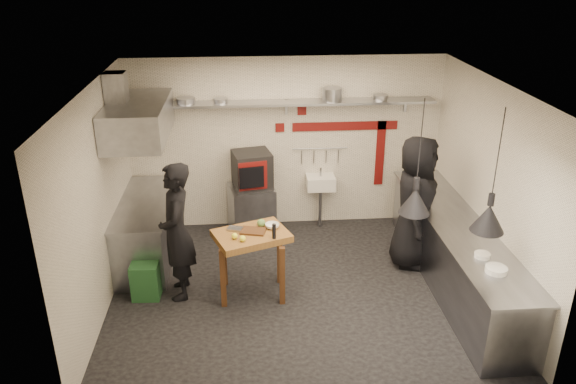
{
  "coord_description": "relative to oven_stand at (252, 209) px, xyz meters",
  "views": [
    {
      "loc": [
        -0.66,
        -6.49,
        4.28
      ],
      "look_at": [
        -0.11,
        0.3,
        1.33
      ],
      "focal_mm": 35.0,
      "sensor_mm": 36.0,
      "label": 1
    }
  ],
  "objects": [
    {
      "name": "small_bowl_right",
      "position": [
        2.69,
        -2.68,
        0.56
      ],
      "size": [
        0.2,
        0.2,
        0.05
      ],
      "primitive_type": "cylinder",
      "rotation": [
        0.0,
        0.0,
        0.04
      ],
      "color": "white",
      "rests_on": "counter_right_top"
    },
    {
      "name": "sink_tap",
      "position": [
        1.14,
        0.14,
        0.56
      ],
      "size": [
        0.03,
        0.03,
        0.14
      ],
      "primitive_type": "cylinder",
      "color": "gray",
      "rests_on": "hand_sink"
    },
    {
      "name": "sink_drain",
      "position": [
        1.14,
        0.1,
        -0.06
      ],
      "size": [
        0.06,
        0.06,
        0.66
      ],
      "primitive_type": "cylinder",
      "color": "gray",
      "rests_on": "floor"
    },
    {
      "name": "pepper_mill",
      "position": [
        0.26,
        -2.0,
        0.62
      ],
      "size": [
        0.06,
        0.06,
        0.2
      ],
      "primitive_type": "cylinder",
      "rotation": [
        0.0,
        0.0,
        0.28
      ],
      "color": "black",
      "rests_on": "prep_table"
    },
    {
      "name": "ceiling",
      "position": [
        0.59,
        -1.78,
        2.4
      ],
      "size": [
        5.0,
        5.0,
        0.0
      ],
      "primitive_type": "plane",
      "color": "beige",
      "rests_on": "floor"
    },
    {
      "name": "counter_right",
      "position": [
        2.74,
        -1.78,
        0.05
      ],
      "size": [
        0.7,
        3.8,
        0.9
      ],
      "primitive_type": "cube",
      "color": "gray",
      "rests_on": "floor"
    },
    {
      "name": "red_band_vert",
      "position": [
        2.14,
        0.3,
        0.8
      ],
      "size": [
        0.14,
        0.02,
        1.1
      ],
      "primitive_type": "cube",
      "color": "#64100F",
      "rests_on": "wall_back"
    },
    {
      "name": "pan_right",
      "position": [
        2.04,
        0.14,
        1.78
      ],
      "size": [
        0.28,
        0.28,
        0.08
      ],
      "primitive_type": "cylinder",
      "rotation": [
        0.0,
        0.0,
        -0.23
      ],
      "color": "gray",
      "rests_on": "back_shelf"
    },
    {
      "name": "steel_tray",
      "position": [
        -0.24,
        -1.72,
        0.54
      ],
      "size": [
        0.22,
        0.19,
        0.03
      ],
      "primitive_type": "cube",
      "rotation": [
        0.0,
        0.0,
        -0.36
      ],
      "color": "gray",
      "rests_on": "prep_table"
    },
    {
      "name": "counter_left",
      "position": [
        -1.56,
        -0.73,
        0.05
      ],
      "size": [
        0.7,
        1.9,
        0.9
      ],
      "primitive_type": "cube",
      "color": "gray",
      "rests_on": "floor"
    },
    {
      "name": "lemon_b",
      "position": [
        -0.14,
        -2.04,
        0.56
      ],
      "size": [
        0.1,
        0.1,
        0.08
      ],
      "primitive_type": "sphere",
      "rotation": [
        0.0,
        0.0,
        -0.34
      ],
      "color": "#F8FD2E",
      "rests_on": "prep_table"
    },
    {
      "name": "chef_left",
      "position": [
        -0.99,
        -1.74,
        0.53
      ],
      "size": [
        0.5,
        0.72,
        1.87
      ],
      "primitive_type": "imported",
      "rotation": [
        0.0,
        0.0,
        -1.49
      ],
      "color": "black",
      "rests_on": "floor"
    },
    {
      "name": "red_tile_b",
      "position": [
        0.49,
        0.3,
        1.28
      ],
      "size": [
        0.14,
        0.02,
        0.14
      ],
      "primitive_type": "cube",
      "color": "#64100F",
      "rests_on": "wall_back"
    },
    {
      "name": "floor",
      "position": [
        0.59,
        -1.78,
        -0.4
      ],
      "size": [
        5.0,
        5.0,
        0.0
      ],
      "primitive_type": "plane",
      "color": "black",
      "rests_on": "ground"
    },
    {
      "name": "shelf_bracket_right",
      "position": [
        2.49,
        0.29,
        1.62
      ],
      "size": [
        0.04,
        0.06,
        0.24
      ],
      "primitive_type": "cube",
      "color": "gray",
      "rests_on": "wall_back"
    },
    {
      "name": "extractor_hood",
      "position": [
        -1.51,
        -0.73,
        1.75
      ],
      "size": [
        0.78,
        1.6,
        0.5
      ],
      "primitive_type": "cube",
      "color": "gray",
      "rests_on": "ceiling"
    },
    {
      "name": "veg_ball",
      "position": [
        0.11,
        -1.65,
        0.57
      ],
      "size": [
        0.13,
        0.13,
        0.11
      ],
      "primitive_type": "sphere",
      "rotation": [
        0.0,
        0.0,
        -0.2
      ],
      "color": "#5C873F",
      "rests_on": "prep_table"
    },
    {
      "name": "shelf_bracket_mid",
      "position": [
        0.59,
        0.29,
        1.62
      ],
      "size": [
        0.04,
        0.06,
        0.24
      ],
      "primitive_type": "cube",
      "color": "gray",
      "rests_on": "wall_back"
    },
    {
      "name": "heat_lamp_far",
      "position": [
        2.6,
        -2.86,
        1.69
      ],
      "size": [
        0.47,
        0.47,
        1.42
      ],
      "primitive_type": null,
      "rotation": [
        0.0,
        0.0,
        -0.29
      ],
      "color": "black",
      "rests_on": "ceiling"
    },
    {
      "name": "red_tile_a",
      "position": [
        0.84,
        0.3,
        1.55
      ],
      "size": [
        0.14,
        0.02,
        0.14
      ],
      "primitive_type": "cube",
      "color": "#64100F",
      "rests_on": "wall_back"
    },
    {
      "name": "lemon_a",
      "position": [
        -0.24,
        -1.97,
        0.56
      ],
      "size": [
        0.08,
        0.08,
        0.08
      ],
      "primitive_type": "sphere",
      "rotation": [
        0.0,
        0.0,
        0.01
      ],
      "color": "#F8FD2E",
      "rests_on": "prep_table"
    },
    {
      "name": "plate_stack",
      "position": [
        2.71,
        -3.03,
        0.56
      ],
      "size": [
        0.3,
        0.3,
        0.07
      ],
      "primitive_type": "cylinder",
      "rotation": [
        0.0,
        0.0,
        0.3
      ],
      "color": "white",
      "rests_on": "counter_right_top"
    },
    {
      "name": "wall_back",
      "position": [
        0.59,
        0.32,
        1.0
      ],
      "size": [
        5.0,
        0.04,
        2.8
      ],
      "primitive_type": "cube",
      "color": "silver",
      "rests_on": "floor"
    },
    {
      "name": "back_shelf",
      "position": [
        0.59,
        0.14,
        1.72
      ],
      "size": [
        4.6,
        0.34,
        0.04
      ],
      "primitive_type": "cube",
      "color": "gray",
      "rests_on": "wall_back"
    },
    {
      "name": "wall_front",
      "position": [
        0.59,
        -3.88,
        1.0
      ],
      "size": [
        5.0,
        0.04,
        2.8
      ],
      "primitive_type": "cube",
      "color": "silver",
      "rests_on": "floor"
    },
    {
      "name": "hand_sink",
      "position": [
        1.14,
        0.14,
        0.38
      ],
      "size": [
        0.46,
        0.34,
        0.22
      ],
      "primitive_type": "cube",
      "color": "white",
      "rests_on": "wall_back"
    },
    {
      "name": "bowl",
      "position": [
        0.25,
        -1.7,
        0.55
      ],
      "size": [
        0.24,
        0.24,
        0.06
      ],
      "primitive_type": "imported",
      "rotation": [
        0.0,
        0.0,
        -0.4
      ],
      "color": "white",
      "rests_on": "prep_table"
    },
    {
      "name": "oven_door",
      "position": [
        0.03,
        -0.26,
        0.69
      ],
      "size": [
        0.44,
        0.12,
        0.46
      ],
      "primitive_type": "cube",
      "rotation": [
        0.0,
        0.0,
        0.21
      ],
      "color": "#64100F",
      "rests_on": "combi_oven"
    },
    {
      "name": "shelf_bracket_left",
      "position": [
        -1.31,
        0.29,
        1.62
      ],
      "size": [
        0.04,
        0.06,
        0.24
      ],
      "primitive_type": "cube",
      "color": "gray",
      "rests_on": "wall_back"
    },
    {
      "name": "combi_oven",
      "position": [
        0.03,
        0.0,
        0.69
      ],
      "size": [
        0.67,
        0.64,
        0.58
      ],
      "primitive_type": "cube",
      "rotation": [
        0.0,
        0.0,
        0.21
      ],
      "color": "black",
      "rests_on": "oven_stand"
    },
    {
      "name": "prep_table",
      "position": [
        -0.03,
        -1.82,
        0.06
      ],
      "size": [
        1.09,
        0.92,
        0.92
      ],
      "primitive_type": null,
      "rotation": [
        0.0,
        0.0,
        0.36
      ],
      "color": "olive",
      "rests_on": "floor"
    },
    {
      "name": "hood_duct",
      "position": [
        -1.76,
        -0.73,
        2.15
      ],
      "size": [
        0.28,
        0.28,
        0.5
      ],
      "primitive_type": "cube",
      "color": "gray",
      "rests_on": "ceiling"
    },
    {
      "name": "heat_lamp_near",
      "position": [
        1.89,
        -2.42,
        1.71
      ],
      "size": [
        0.43,
        0.43,
        1.38
      ],
      "primitive_type": null,
      "rotation": [
        0.0,
        0.0,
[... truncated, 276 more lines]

